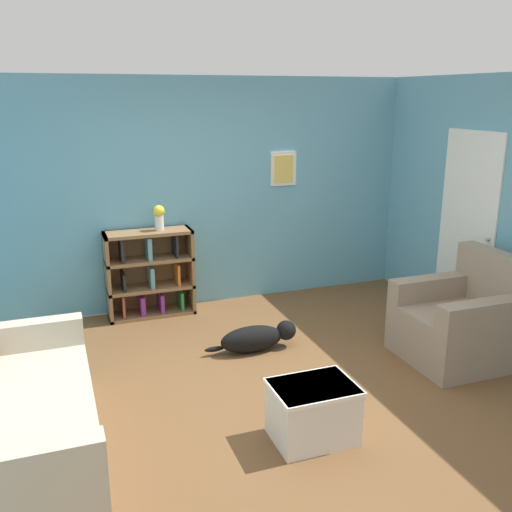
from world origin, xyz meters
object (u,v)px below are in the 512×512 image
recliner_chair (463,322)px  coffee_table (313,410)px  bookshelf (150,274)px  vase (159,216)px  couch (17,422)px  dog (257,338)px

recliner_chair → coffee_table: bearing=-159.0°
recliner_chair → coffee_table: size_ratio=1.67×
bookshelf → vase: vase is taller
couch → coffee_table: (1.97, -0.45, -0.06)m
coffee_table → dog: 1.52m
recliner_chair → vase: 3.28m
bookshelf → recliner_chair: 3.31m
coffee_table → vase: 3.00m
couch → coffee_table: bearing=-12.8°
couch → bookshelf: bearing=61.3°
bookshelf → vase: 0.66m
recliner_chair → dog: 1.93m
couch → dog: 2.36m
couch → bookshelf: (1.31, 2.39, 0.18)m
vase → couch: bearing=-121.4°
dog → coffee_table: bearing=-94.9°
coffee_table → dog: coffee_table is taller
couch → vase: size_ratio=7.08×
recliner_chair → bookshelf: bearing=140.2°
vase → recliner_chair: bearing=-41.0°
couch → vase: bearing=58.6°
dog → vase: size_ratio=3.31×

